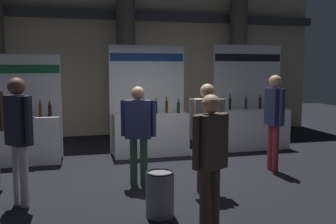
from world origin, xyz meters
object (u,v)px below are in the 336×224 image
object	(u,v)px
exhibitor_booth_1	(150,129)
visitor_5	(138,127)
exhibitor_booth_0	(22,135)
trash_bin	(160,194)
visitor_4	(19,130)
visitor_7	(207,128)
exhibitor_booth_2	(252,123)
visitor_3	(274,114)
visitor_0	(210,153)

from	to	relation	value
exhibitor_booth_1	visitor_5	distance (m)	2.27
exhibitor_booth_1	exhibitor_booth_0	bearing A→B (deg)	-178.29
exhibitor_booth_0	trash_bin	bearing A→B (deg)	-58.43
exhibitor_booth_1	visitor_5	bearing A→B (deg)	-106.73
visitor_4	visitor_7	world-z (taller)	visitor_4
trash_bin	visitor_7	size ratio (longest dim) A/B	0.35
visitor_4	visitor_5	world-z (taller)	visitor_4
exhibitor_booth_2	visitor_7	xyz separation A→B (m)	(-2.24, -2.84, 0.42)
exhibitor_booth_0	trash_bin	size ratio (longest dim) A/B	3.69
visitor_4	visitor_3	bearing A→B (deg)	-118.89
exhibitor_booth_2	visitor_3	distance (m)	2.08
visitor_3	visitor_7	size ratio (longest dim) A/B	1.07
exhibitor_booth_2	visitor_0	bearing A→B (deg)	-122.67
trash_bin	visitor_4	size ratio (longest dim) A/B	0.33
visitor_3	visitor_5	size ratio (longest dim) A/B	1.10
exhibitor_booth_1	visitor_3	world-z (taller)	exhibitor_booth_1
exhibitor_booth_2	trash_bin	distance (m)	4.80
visitor_0	exhibitor_booth_1	bearing A→B (deg)	-118.55
visitor_7	exhibitor_booth_2	bearing A→B (deg)	63.62
exhibitor_booth_1	visitor_5	world-z (taller)	exhibitor_booth_1
exhibitor_booth_2	visitor_7	size ratio (longest dim) A/B	1.47
trash_bin	visitor_4	bearing A→B (deg)	154.55
visitor_5	visitor_7	world-z (taller)	visitor_7
trash_bin	visitor_5	distance (m)	1.55
visitor_0	visitor_3	size ratio (longest dim) A/B	0.91
exhibitor_booth_0	visitor_0	distance (m)	4.88
exhibitor_booth_1	trash_bin	xyz separation A→B (m)	(-0.61, -3.53, -0.30)
exhibitor_booth_1	visitor_7	world-z (taller)	exhibitor_booth_1
visitor_5	exhibitor_booth_0	bearing A→B (deg)	154.05
trash_bin	visitor_0	bearing A→B (deg)	-57.72
exhibitor_booth_1	trash_bin	distance (m)	3.59
exhibitor_booth_2	visitor_5	world-z (taller)	exhibitor_booth_2
trash_bin	visitor_7	xyz separation A→B (m)	(0.93, 0.74, 0.73)
exhibitor_booth_0	exhibitor_booth_1	world-z (taller)	exhibitor_booth_1
visitor_4	visitor_5	distance (m)	1.87
visitor_3	visitor_4	distance (m)	4.53
exhibitor_booth_2	visitor_4	distance (m)	5.72
exhibitor_booth_1	trash_bin	world-z (taller)	exhibitor_booth_1
exhibitor_booth_0	visitor_5	world-z (taller)	exhibitor_booth_0
visitor_0	visitor_7	world-z (taller)	visitor_7
visitor_5	exhibitor_booth_1	bearing A→B (deg)	92.02
visitor_7	visitor_5	bearing A→B (deg)	158.30
exhibitor_booth_0	exhibitor_booth_1	xyz separation A→B (m)	(2.72, 0.08, 0.02)
exhibitor_booth_0	visitor_5	xyz separation A→B (m)	(2.08, -2.06, 0.41)
exhibitor_booth_0	visitor_4	world-z (taller)	exhibitor_booth_0
visitor_7	exhibitor_booth_0	bearing A→B (deg)	150.38
visitor_4	visitor_0	bearing A→B (deg)	-163.11
exhibitor_booth_2	visitor_3	size ratio (longest dim) A/B	1.38
exhibitor_booth_0	visitor_7	size ratio (longest dim) A/B	1.31
visitor_0	exhibitor_booth_0	bearing A→B (deg)	-84.57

